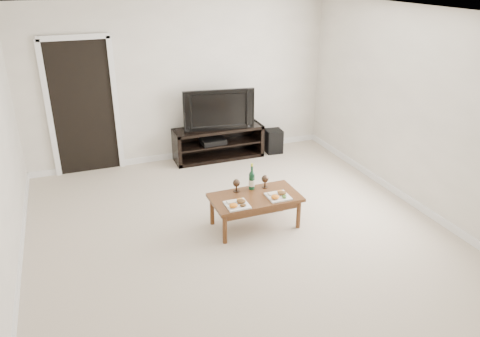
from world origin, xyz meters
name	(u,v)px	position (x,y,z in m)	size (l,w,h in m)	color
floor	(241,237)	(0.00, 0.00, 0.00)	(5.50, 5.50, 0.00)	#C2B29C
back_wall	(181,82)	(0.00, 2.77, 1.30)	(5.00, 0.04, 2.60)	white
ceiling	(242,11)	(0.00, 0.00, 2.62)	(5.00, 5.50, 0.04)	white
doorway	(83,109)	(-1.55, 2.73, 1.02)	(0.90, 0.02, 2.05)	black
media_console	(218,143)	(0.53, 2.50, 0.28)	(1.50, 0.45, 0.55)	black
television	(218,108)	(0.53, 2.50, 0.88)	(1.16, 0.15, 0.67)	black
av_receiver	(213,141)	(0.43, 2.48, 0.33)	(0.40, 0.30, 0.08)	black
subwoofer	(274,141)	(1.53, 2.42, 0.21)	(0.27, 0.27, 0.41)	black
coffee_table	(255,211)	(0.25, 0.19, 0.21)	(1.10, 0.60, 0.42)	brown
plate_left	(237,203)	(-0.04, 0.03, 0.45)	(0.27, 0.27, 0.07)	white
plate_right	(278,195)	(0.51, 0.06, 0.45)	(0.27, 0.27, 0.07)	white
wine_bottle	(252,176)	(0.29, 0.39, 0.59)	(0.07, 0.07, 0.35)	#0F3A21
goblet_left	(236,186)	(0.08, 0.39, 0.51)	(0.09, 0.09, 0.17)	#37291E
goblet_right	(265,181)	(0.46, 0.37, 0.51)	(0.09, 0.09, 0.17)	#37291E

